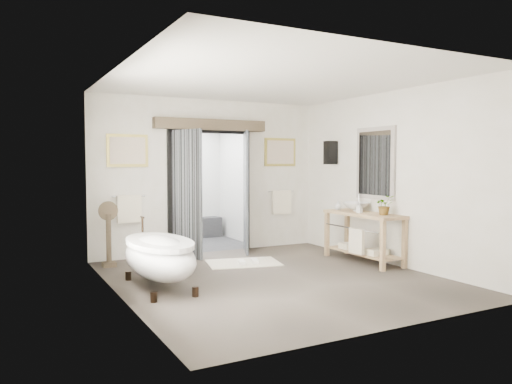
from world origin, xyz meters
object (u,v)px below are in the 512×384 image
at_px(clawfoot_tub, 159,256).
at_px(vanity, 363,233).
at_px(rug, 243,263).
at_px(basin, 356,207).

distance_m(clawfoot_tub, vanity, 3.62).
relative_size(vanity, rug, 1.33).
bearing_deg(vanity, basin, 75.30).
distance_m(clawfoot_tub, rug, 2.04).
xyz_separation_m(clawfoot_tub, vanity, (3.62, 0.10, 0.07)).
relative_size(clawfoot_tub, rug, 1.53).
height_order(vanity, rug, vanity).
bearing_deg(clawfoot_tub, rug, 28.51).
height_order(rug, basin, basin).
bearing_deg(basin, vanity, -83.58).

